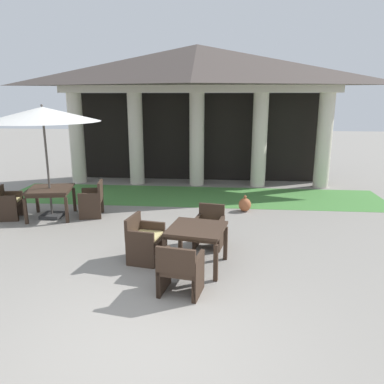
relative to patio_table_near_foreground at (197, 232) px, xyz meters
The scene contains 12 objects.
ground_plane 2.37m from the patio_table_near_foreground, 103.02° to the right, with size 60.00×60.00×0.00m, color gray.
background_pavilion 7.14m from the patio_table_near_foreground, 94.51° to the left, with size 9.55×3.18×4.57m.
lawn_strip 4.94m from the patio_table_near_foreground, 96.03° to the left, with size 11.35×2.41×0.01m, color #47843D.
patio_table_near_foreground is the anchor object (origin of this frame).
patio_chair_near_foreground_south 1.03m from the patio_table_near_foreground, 100.18° to the right, with size 0.71×0.64×0.84m.
patio_chair_near_foreground_west 1.03m from the patio_table_near_foreground, 169.82° to the left, with size 0.65×0.72×0.86m.
patio_chair_near_foreground_north 1.04m from the patio_table_near_foreground, 79.82° to the left, with size 0.64×0.64×0.83m.
patio_table_mid_left 4.60m from the patio_table_near_foreground, 147.18° to the left, with size 1.20×1.20×0.76m.
patio_umbrella_mid_left 4.97m from the patio_table_near_foreground, 147.18° to the left, with size 2.70×2.70×2.79m.
patio_chair_mid_left_west 5.39m from the patio_table_near_foreground, 154.77° to the left, with size 0.59×0.63×0.83m.
patio_chair_mid_left_east 3.94m from the patio_table_near_foreground, 136.70° to the left, with size 0.66×0.72×0.90m.
terracotta_urn 3.63m from the patio_table_near_foreground, 73.72° to the left, with size 0.33×0.33×0.44m.
Camera 1 is at (1.00, -3.99, 2.98)m, focal length 35.19 mm.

